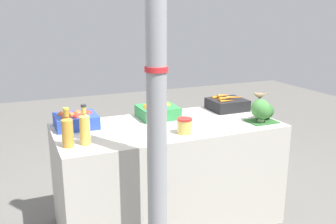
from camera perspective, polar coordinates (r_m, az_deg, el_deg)
The scene contains 11 objects.
ground_plane at distance 3.21m, azimuth 0.00°, elevation -16.13°, with size 10.00×10.00×0.00m, color #605E59.
market_table at distance 3.01m, azimuth 0.00°, elevation -9.43°, with size 1.70×0.80×0.82m, color #B7B2A8.
support_pole at distance 2.09m, azimuth -1.79°, elevation 6.52°, with size 0.13×0.13×2.70m.
apple_crate at distance 2.87m, azimuth -13.89°, elevation -1.13°, with size 0.31×0.28×0.13m.
orange_crate at distance 3.05m, azimuth -1.62°, elevation 0.16°, with size 0.31×0.28×0.13m.
carrot_crate at distance 3.34m, azimuth 9.00°, elevation 1.22°, with size 0.31×0.28×0.13m.
broccoli_pile at distance 3.01m, azimuth 14.19°, elevation 0.20°, with size 0.24×0.22×0.19m.
juice_bottle_amber at distance 2.45m, azimuth -15.09°, elevation -2.76°, with size 0.07×0.07×0.26m.
juice_bottle_golden at distance 2.47m, azimuth -12.56°, elevation -2.37°, with size 0.07×0.07×0.27m.
pickle_jar at distance 2.65m, azimuth 2.55°, elevation -2.11°, with size 0.11×0.11×0.11m.
sparrow_bird at distance 2.98m, azimuth 13.75°, elevation 2.53°, with size 0.14×0.04×0.05m.
Camera 1 is at (-1.08, -2.52, 1.65)m, focal length 40.00 mm.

